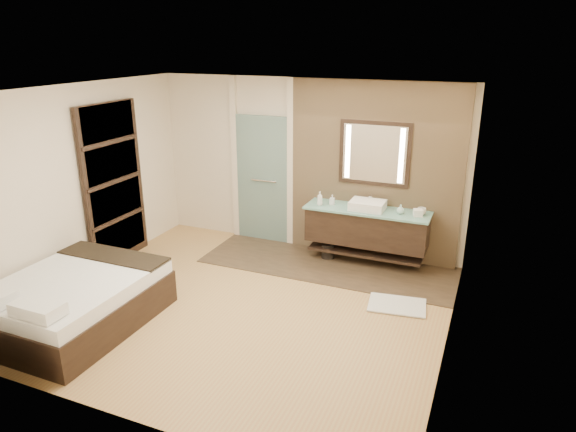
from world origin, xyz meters
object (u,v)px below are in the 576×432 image
at_px(vanity, 367,227).
at_px(bed, 74,301).
at_px(mirror_unit, 374,154).
at_px(waste_bin, 328,251).

relative_size(vanity, bed, 0.96).
distance_m(mirror_unit, waste_bin, 1.66).
xyz_separation_m(vanity, mirror_unit, (0.00, 0.24, 1.07)).
xyz_separation_m(mirror_unit, waste_bin, (-0.58, -0.31, -1.53)).
bearing_deg(vanity, bed, -131.80).
relative_size(vanity, waste_bin, 7.48).
bearing_deg(bed, waste_bin, 54.41).
relative_size(bed, waste_bin, 7.80).
xyz_separation_m(vanity, waste_bin, (-0.58, -0.07, -0.46)).
height_order(bed, waste_bin, bed).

